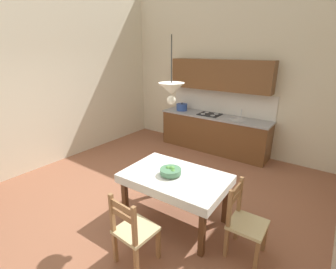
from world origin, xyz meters
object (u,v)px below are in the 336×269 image
pendant_lamp (171,89)px  dining_chair_camera_side (133,231)px  kitchen_cabinetry (215,117)px  dining_chair_window_side (244,223)px  fruit_bowl (171,171)px  dining_table (175,183)px

pendant_lamp → dining_chair_camera_side: bearing=-86.2°
kitchen_cabinetry → dining_chair_camera_side: bearing=-77.7°
dining_chair_window_side → pendant_lamp: 1.83m
dining_chair_camera_side → dining_chair_window_side: (0.98, 0.90, 0.00)m
pendant_lamp → fruit_bowl: bearing=130.2°
kitchen_cabinetry → dining_table: bearing=-74.8°
dining_table → pendant_lamp: bearing=-95.3°
dining_chair_camera_side → kitchen_cabinetry: bearing=102.3°
dining_chair_camera_side → dining_chair_window_side: size_ratio=1.00×
kitchen_cabinetry → pendant_lamp: bearing=-75.4°
dining_chair_window_side → dining_table: bearing=179.4°
dining_chair_camera_side → fruit_bowl: (-0.10, 0.87, 0.37)m
fruit_bowl → dining_table: bearing=35.5°
dining_table → dining_chair_camera_side: (0.05, -0.91, -0.19)m
dining_chair_camera_side → fruit_bowl: bearing=96.5°
dining_table → pendant_lamp: (-0.01, -0.09, 1.32)m
dining_table → pendant_lamp: pendant_lamp is taller
dining_chair_camera_side → pendant_lamp: pendant_lamp is taller
kitchen_cabinetry → dining_chair_window_side: size_ratio=2.91×
dining_table → dining_chair_camera_side: size_ratio=1.58×
dining_table → pendant_lamp: size_ratio=1.83×
kitchen_cabinetry → fruit_bowl: size_ratio=9.02×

